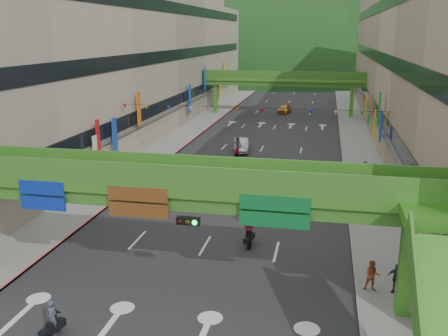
{
  "coord_description": "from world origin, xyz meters",
  "views": [
    {
      "loc": [
        7.01,
        -16.23,
        12.94
      ],
      "look_at": [
        0.0,
        18.0,
        3.5
      ],
      "focal_mm": 40.0,
      "sensor_mm": 36.0,
      "label": 1
    }
  ],
  "objects_px": {
    "overpass_near": "(190,202)",
    "scooter_rider_mid": "(249,231)",
    "car_yellow": "(284,109)",
    "car_silver": "(241,145)",
    "pedestrian_red": "(372,278)",
    "scooter_rider_near": "(52,322)"
  },
  "relations": [
    {
      "from": "overpass_near",
      "to": "car_yellow",
      "type": "relative_size",
      "value": 6.77
    },
    {
      "from": "scooter_rider_mid",
      "to": "pedestrian_red",
      "type": "xyz_separation_m",
      "value": [
        7.08,
        -4.54,
        -0.23
      ]
    },
    {
      "from": "scooter_rider_mid",
      "to": "pedestrian_red",
      "type": "height_order",
      "value": "scooter_rider_mid"
    },
    {
      "from": "scooter_rider_near",
      "to": "car_yellow",
      "type": "height_order",
      "value": "scooter_rider_near"
    },
    {
      "from": "car_yellow",
      "to": "pedestrian_red",
      "type": "xyz_separation_m",
      "value": [
        9.6,
        -59.69,
        0.11
      ]
    },
    {
      "from": "overpass_near",
      "to": "car_yellow",
      "type": "distance_m",
      "value": 62.48
    },
    {
      "from": "car_yellow",
      "to": "car_silver",
      "type": "bearing_deg",
      "value": -84.86
    },
    {
      "from": "overpass_near",
      "to": "scooter_rider_near",
      "type": "distance_m",
      "value": 7.99
    },
    {
      "from": "car_yellow",
      "to": "scooter_rider_near",
      "type": "bearing_deg",
      "value": -84.11
    },
    {
      "from": "car_yellow",
      "to": "pedestrian_red",
      "type": "bearing_deg",
      "value": -71.26
    },
    {
      "from": "car_silver",
      "to": "car_yellow",
      "type": "distance_m",
      "value": 29.7
    },
    {
      "from": "scooter_rider_near",
      "to": "overpass_near",
      "type": "bearing_deg",
      "value": 40.85
    },
    {
      "from": "scooter_rider_mid",
      "to": "car_yellow",
      "type": "xyz_separation_m",
      "value": [
        -2.52,
        55.16,
        -0.34
      ]
    },
    {
      "from": "scooter_rider_mid",
      "to": "overpass_near",
      "type": "bearing_deg",
      "value": -104.05
    },
    {
      "from": "overpass_near",
      "to": "pedestrian_red",
      "type": "xyz_separation_m",
      "value": [
        8.87,
        2.62,
        -4.39
      ]
    },
    {
      "from": "scooter_rider_mid",
      "to": "pedestrian_red",
      "type": "distance_m",
      "value": 8.41
    },
    {
      "from": "overpass_near",
      "to": "scooter_rider_mid",
      "type": "xyz_separation_m",
      "value": [
        1.79,
        7.15,
        -4.16
      ]
    },
    {
      "from": "car_yellow",
      "to": "overpass_near",
      "type": "bearing_deg",
      "value": -79.72
    },
    {
      "from": "overpass_near",
      "to": "scooter_rider_near",
      "type": "xyz_separation_m",
      "value": [
        -5.07,
        -4.38,
        -4.36
      ]
    },
    {
      "from": "overpass_near",
      "to": "car_yellow",
      "type": "bearing_deg",
      "value": 90.67
    },
    {
      "from": "scooter_rider_mid",
      "to": "car_yellow",
      "type": "relative_size",
      "value": 0.49
    },
    {
      "from": "scooter_rider_near",
      "to": "scooter_rider_mid",
      "type": "height_order",
      "value": "scooter_rider_mid"
    }
  ]
}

